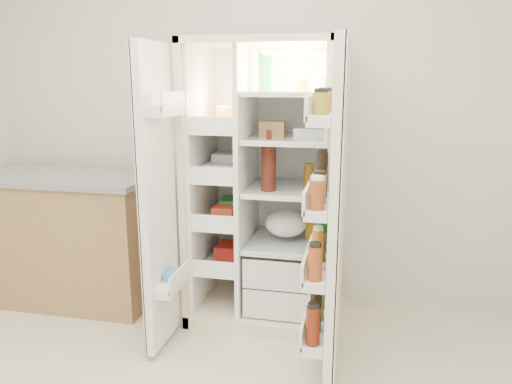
# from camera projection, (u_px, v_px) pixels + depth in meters

# --- Properties ---
(wall_back) EXTENTS (4.00, 0.02, 2.70)m
(wall_back) POSITION_uv_depth(u_px,v_px,m) (259.00, 110.00, 3.45)
(wall_back) COLOR silver
(wall_back) RESTS_ON floor
(refrigerator) EXTENTS (0.92, 0.70, 1.80)m
(refrigerator) POSITION_uv_depth(u_px,v_px,m) (268.00, 206.00, 3.23)
(refrigerator) COLOR beige
(refrigerator) RESTS_ON floor
(freezer_door) EXTENTS (0.15, 0.40, 1.72)m
(freezer_door) POSITION_uv_depth(u_px,v_px,m) (158.00, 202.00, 2.72)
(freezer_door) COLOR white
(freezer_door) RESTS_ON floor
(fridge_door) EXTENTS (0.17, 0.58, 1.72)m
(fridge_door) POSITION_uv_depth(u_px,v_px,m) (333.00, 219.00, 2.44)
(fridge_door) COLOR white
(fridge_door) RESTS_ON floor
(kitchen_counter) EXTENTS (1.27, 0.67, 0.92)m
(kitchen_counter) POSITION_uv_depth(u_px,v_px,m) (70.00, 236.00, 3.48)
(kitchen_counter) COLOR #96764B
(kitchen_counter) RESTS_ON floor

